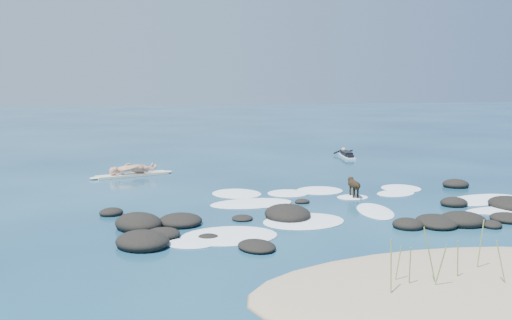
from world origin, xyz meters
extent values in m
plane|color=#0A2642|center=(0.00, 0.00, 0.00)|extent=(160.00, 160.00, 0.00)
ellipsoid|color=#9E8966|center=(0.00, -8.20, 0.00)|extent=(9.00, 4.40, 0.60)
cylinder|color=olive|center=(0.14, -8.91, 0.61)|extent=(0.24, 0.13, 0.96)
cylinder|color=olive|center=(-2.02, -8.76, 0.67)|extent=(0.06, 0.14, 1.09)
cylinder|color=olive|center=(-0.46, -8.45, 0.56)|extent=(0.12, 0.11, 0.88)
cylinder|color=olive|center=(0.28, -8.10, 0.70)|extent=(0.08, 0.11, 1.16)
cylinder|color=olive|center=(-1.11, -8.55, 0.74)|extent=(0.32, 0.07, 1.20)
cylinder|color=olive|center=(-1.51, -8.53, 0.56)|extent=(0.09, 0.14, 0.87)
cylinder|color=olive|center=(-1.61, -8.28, 0.53)|extent=(0.11, 0.10, 0.83)
cylinder|color=olive|center=(-1.04, -8.75, 0.60)|extent=(0.14, 0.21, 0.94)
ellipsoid|color=black|center=(-3.39, -4.77, 0.06)|extent=(1.09, 1.26, 0.25)
ellipsoid|color=black|center=(2.80, -3.93, 0.11)|extent=(1.45, 1.40, 0.45)
ellipsoid|color=black|center=(6.01, 1.10, 0.10)|extent=(1.09, 1.03, 0.40)
ellipsoid|color=black|center=(4.29, -3.95, 0.07)|extent=(1.28, 1.31, 0.29)
ellipsoid|color=black|center=(-6.00, -2.05, 0.14)|extent=(1.66, 1.84, 0.54)
ellipsoid|color=black|center=(2.94, -3.65, 0.08)|extent=(0.95, 1.00, 0.31)
ellipsoid|color=black|center=(3.39, -4.41, 0.06)|extent=(0.79, 0.86, 0.23)
ellipsoid|color=black|center=(-0.59, -0.12, 0.04)|extent=(0.57, 0.51, 0.17)
ellipsoid|color=black|center=(-5.46, -3.11, 0.08)|extent=(1.17, 1.15, 0.30)
ellipsoid|color=black|center=(-4.84, -1.93, 0.10)|extent=(1.54, 1.57, 0.40)
ellipsoid|color=black|center=(5.57, -2.53, 0.11)|extent=(1.82, 2.10, 0.44)
ellipsoid|color=black|center=(1.11, -3.92, 0.09)|extent=(0.91, 0.93, 0.35)
ellipsoid|color=black|center=(2.03, -3.86, 0.09)|extent=(1.62, 1.79, 0.35)
ellipsoid|color=black|center=(4.00, -1.77, 0.09)|extent=(0.99, 0.92, 0.36)
ellipsoid|color=black|center=(-4.34, -3.57, 0.04)|extent=(0.71, 0.69, 0.15)
ellipsoid|color=black|center=(-6.69, -0.24, 0.07)|extent=(0.95, 0.93, 0.28)
ellipsoid|color=black|center=(-1.71, -2.00, 0.13)|extent=(1.50, 1.85, 0.50)
ellipsoid|color=black|center=(-6.00, -3.83, 0.12)|extent=(1.75, 1.82, 0.48)
ellipsoid|color=black|center=(-3.03, -1.83, 0.04)|extent=(0.75, 0.81, 0.16)
ellipsoid|color=white|center=(0.73, 1.70, 0.01)|extent=(2.01, 1.92, 0.12)
ellipsoid|color=white|center=(1.15, -1.88, 0.01)|extent=(1.54, 2.47, 0.12)
ellipsoid|color=white|center=(-4.86, -3.94, 0.01)|extent=(1.48, 1.29, 0.12)
ellipsoid|color=white|center=(-1.40, -2.53, 0.01)|extent=(2.71, 2.30, 0.12)
ellipsoid|color=white|center=(-0.55, 1.50, 0.01)|extent=(1.56, 1.50, 0.12)
ellipsoid|color=white|center=(5.43, -1.26, 0.01)|extent=(3.39, 2.23, 0.12)
ellipsoid|color=white|center=(-2.33, 1.92, 0.01)|extent=(2.27, 2.38, 0.12)
ellipsoid|color=white|center=(-2.23, 0.18, 0.01)|extent=(2.84, 1.67, 0.12)
ellipsoid|color=white|center=(3.16, 0.50, 0.01)|extent=(1.84, 1.58, 0.12)
ellipsoid|color=white|center=(-3.78, -3.49, 0.01)|extent=(2.58, 1.98, 0.12)
ellipsoid|color=white|center=(3.84, 1.33, 0.01)|extent=(1.71, 1.80, 0.12)
ellipsoid|color=white|center=(1.38, 0.25, 0.01)|extent=(1.10, 0.90, 0.12)
cube|color=beige|center=(-5.72, 6.83, 0.06)|extent=(3.08, 1.45, 0.10)
ellipsoid|color=beige|center=(-4.27, 7.26, 0.06)|extent=(0.68, 0.50, 0.11)
ellipsoid|color=beige|center=(-7.17, 6.41, 0.06)|extent=(0.68, 0.50, 0.11)
imported|color=tan|center=(-5.72, 6.83, 1.09)|extent=(0.65, 0.82, 1.97)
cube|color=white|center=(5.57, 10.20, 0.05)|extent=(0.90, 2.21, 0.08)
ellipsoid|color=white|center=(5.78, 11.26, 0.05)|extent=(0.35, 0.51, 0.08)
cube|color=black|center=(5.57, 10.20, 0.20)|extent=(0.64, 1.37, 0.22)
sphere|color=tan|center=(5.72, 10.95, 0.31)|extent=(0.26, 0.26, 0.22)
cylinder|color=black|center=(5.48, 11.15, 0.19)|extent=(0.55, 0.19, 0.24)
cylinder|color=black|center=(6.02, 11.04, 0.19)|extent=(0.50, 0.38, 0.24)
cube|color=black|center=(5.43, 9.48, 0.16)|extent=(0.43, 0.59, 0.14)
cylinder|color=black|center=(1.38, 0.15, 0.48)|extent=(0.34, 0.59, 0.27)
sphere|color=black|center=(1.41, 0.40, 0.48)|extent=(0.32, 0.32, 0.28)
sphere|color=black|center=(1.35, -0.10, 0.48)|extent=(0.29, 0.29, 0.26)
sphere|color=black|center=(1.43, 0.56, 0.57)|extent=(0.23, 0.23, 0.20)
cone|color=black|center=(1.45, 0.68, 0.56)|extent=(0.12, 0.14, 0.11)
cone|color=black|center=(1.38, 0.56, 0.65)|extent=(0.10, 0.08, 0.10)
cone|color=black|center=(1.49, 0.55, 0.65)|extent=(0.10, 0.08, 0.10)
cylinder|color=black|center=(1.33, 0.35, 0.18)|extent=(0.08, 0.08, 0.37)
cylinder|color=black|center=(1.48, 0.33, 0.18)|extent=(0.08, 0.08, 0.37)
cylinder|color=black|center=(1.28, -0.03, 0.18)|extent=(0.08, 0.08, 0.37)
cylinder|color=black|center=(1.43, -0.05, 0.18)|extent=(0.08, 0.08, 0.37)
cylinder|color=black|center=(1.33, -0.22, 0.52)|extent=(0.08, 0.27, 0.16)
camera|label=1|loc=(-6.81, -17.48, 3.94)|focal=40.00mm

